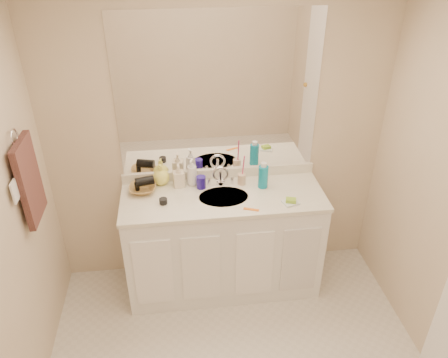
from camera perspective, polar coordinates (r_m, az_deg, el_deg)
wall_back at (r=3.34m, az=-0.71°, el=5.05°), size 2.60×0.02×2.40m
vanity_cabinet at (r=3.53m, az=-0.10°, el=-8.32°), size 1.50×0.55×0.85m
countertop at (r=3.27m, az=-0.11°, el=-2.34°), size 1.52×0.57×0.03m
backsplash at (r=3.46m, az=-0.65°, el=0.77°), size 1.52×0.03×0.08m
sink_basin at (r=3.25m, az=-0.07°, el=-2.48°), size 0.37×0.37×0.02m
faucet at (r=3.37m, az=-0.45°, el=0.14°), size 0.02×0.02×0.11m
mirror at (r=3.19m, az=-0.73°, el=10.83°), size 1.48×0.01×1.20m
blue_mug at (r=3.33m, az=-3.01°, el=-0.42°), size 0.09×0.09×0.10m
tan_cup at (r=3.38m, az=2.32°, el=-0.01°), size 0.08×0.08×0.09m
toothbrush at (r=3.32m, az=2.53°, el=1.58°), size 0.02×0.04×0.20m
mouthwash_bottle at (r=3.33m, az=5.14°, el=0.29°), size 0.08×0.08×0.18m
soap_dish at (r=3.20m, az=8.70°, el=-3.05°), size 0.13×0.12×0.01m
green_soap at (r=3.19m, az=8.73°, el=-2.78°), size 0.09×0.07×0.03m
orange_comb at (r=3.11m, az=3.57°, el=-3.98°), size 0.11×0.06×0.00m
dark_jar at (r=3.19m, az=-7.94°, el=-2.89°), size 0.07×0.07×0.04m
soap_bottle_white at (r=3.34m, az=-4.21°, el=0.89°), size 0.10×0.11×0.22m
soap_bottle_cream at (r=3.34m, az=-5.94°, el=0.47°), size 0.09×0.09×0.18m
soap_bottle_yellow at (r=3.39m, az=-8.25°, el=0.61°), size 0.15×0.15×0.17m
wicker_basket at (r=3.34m, az=-10.57°, el=-1.27°), size 0.21×0.21×0.05m
hair_dryer at (r=3.31m, az=-10.33°, el=-0.29°), size 0.15×0.10×0.07m
towel_ring at (r=2.86m, az=-25.72°, el=4.92°), size 0.01×0.11×0.11m
hand_towel at (r=2.98m, az=-24.07°, el=-0.21°), size 0.04×0.32×0.55m
switch_plate at (r=2.80m, az=-25.66°, el=-1.46°), size 0.01×0.08×0.13m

